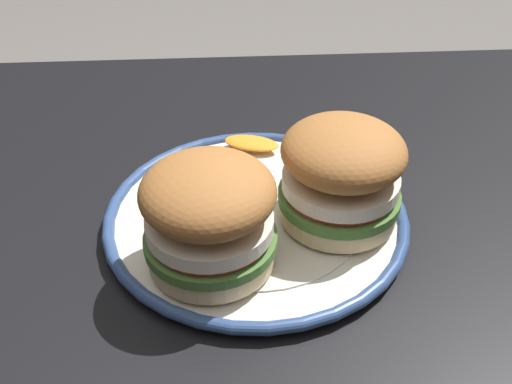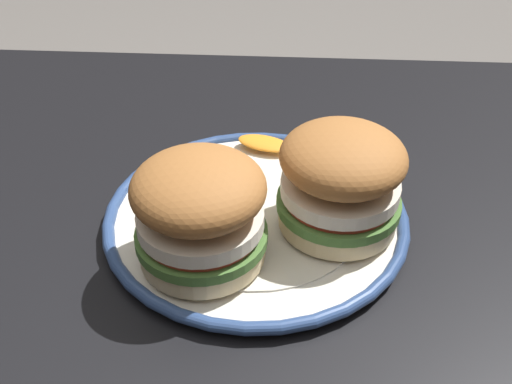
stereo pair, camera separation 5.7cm
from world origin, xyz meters
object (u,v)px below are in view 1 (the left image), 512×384
sandwich_half_left (341,172)px  sandwich_half_right (209,214)px  dinner_plate (256,217)px  dining_table (225,335)px

sandwich_half_left → sandwich_half_right: size_ratio=0.94×
dinner_plate → dining_table: bearing=55.4°
dinner_plate → sandwich_half_left: sandwich_half_left is taller
dinner_plate → sandwich_half_left: 0.10m
dining_table → sandwich_half_right: sandwich_half_right is taller
sandwich_half_left → sandwich_half_right: (0.12, 0.05, 0.00)m
dining_table → dinner_plate: bearing=-124.6°
dinner_plate → sandwich_half_left: bearing=170.9°
sandwich_half_left → dinner_plate: bearing=-9.1°
dinner_plate → sandwich_half_right: bearing=56.5°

